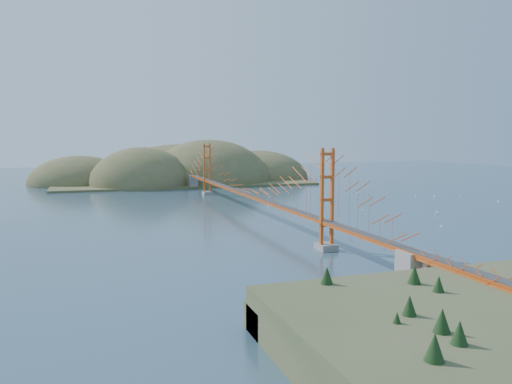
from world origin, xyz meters
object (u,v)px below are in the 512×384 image
object	(u,v)px
sailboat_2	(437,213)
fort	(429,287)
bridge	(247,172)
sailboat_1	(361,198)

from	to	relation	value
sailboat_2	fort	bearing A→B (deg)	-129.28
bridge	sailboat_2	bearing A→B (deg)	-20.94
fort	sailboat_2	distance (m)	47.06
bridge	fort	size ratio (longest dim) A/B	25.51
sailboat_2	sailboat_1	xyz separation A→B (m)	(-1.27, 22.80, -0.00)
fort	sailboat_1	xyz separation A→B (m)	(28.52, 59.23, -0.51)
sailboat_1	bridge	bearing A→B (deg)	-158.75
fort	sailboat_1	distance (m)	65.74
bridge	fort	xyz separation A→B (m)	(0.40, -47.98, -6.34)
bridge	sailboat_2	size ratio (longest dim) A/B	130.06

